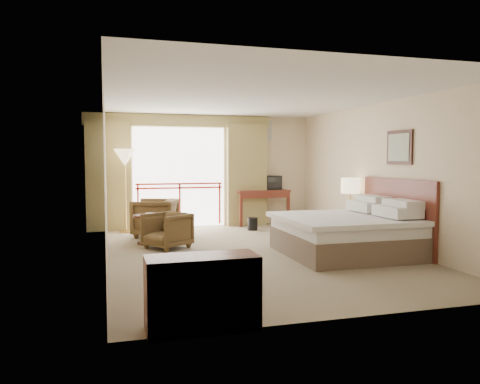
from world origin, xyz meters
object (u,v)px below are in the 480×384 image
object	(u,v)px
wastebasket	(253,224)
side_table	(147,224)
nightstand	(351,226)
dresser	(202,293)
armchair_near	(167,248)
table_lamp	(350,186)
armchair_far	(155,236)
floor_lamp	(125,161)
tv	(273,183)
bed	(348,233)
desk	(261,197)

from	to	relation	value
wastebasket	side_table	world-z (taller)	side_table
nightstand	dresser	bearing A→B (deg)	-131.21
armchair_near	side_table	xyz separation A→B (m)	(-0.32, 0.54, 0.39)
table_lamp	armchair_far	size ratio (longest dim) A/B	0.75
nightstand	floor_lamp	size ratio (longest dim) A/B	0.31
wastebasket	armchair_far	xyz separation A→B (m)	(-2.26, -0.25, -0.15)
armchair_near	dresser	size ratio (longest dim) A/B	0.67
table_lamp	armchair_near	bearing A→B (deg)	177.69
nightstand	side_table	xyz separation A→B (m)	(-4.00, 0.74, 0.10)
table_lamp	tv	distance (m)	2.74
bed	armchair_near	distance (m)	3.28
table_lamp	floor_lamp	distance (m)	4.93
floor_lamp	bed	bearing A→B (deg)	-44.83
bed	desk	world-z (taller)	bed
wastebasket	floor_lamp	size ratio (longest dim) A/B	0.16
armchair_near	floor_lamp	xyz separation A→B (m)	(-0.66, 2.13, 1.61)
side_table	floor_lamp	distance (m)	2.04
bed	table_lamp	bearing A→B (deg)	59.85
wastebasket	dresser	xyz separation A→B (m)	(-2.36, -5.89, 0.21)
wastebasket	armchair_far	distance (m)	2.28
bed	dresser	xyz separation A→B (m)	(-3.11, -2.80, -0.02)
desk	floor_lamp	world-z (taller)	floor_lamp
bed	wastebasket	bearing A→B (deg)	103.70
nightstand	floor_lamp	distance (m)	5.10
wastebasket	side_table	distance (m)	2.75
tv	dresser	size ratio (longest dim) A/B	0.36
table_lamp	wastebasket	xyz separation A→B (m)	(-1.50, 1.80, -0.95)
bed	armchair_near	xyz separation A→B (m)	(-2.93, 1.44, -0.38)
bed	dresser	bearing A→B (deg)	-138.03
tv	dresser	xyz separation A→B (m)	(-3.15, -6.74, -0.69)
desk	floor_lamp	xyz separation A→B (m)	(-3.33, -0.43, 0.93)
tv	floor_lamp	world-z (taller)	floor_lamp
nightstand	armchair_far	distance (m)	4.10
tv	armchair_near	xyz separation A→B (m)	(-2.97, -2.50, -1.05)
tv	side_table	world-z (taller)	tv
side_table	floor_lamp	xyz separation A→B (m)	(-0.34, 1.60, 1.22)
wastebasket	armchair_near	bearing A→B (deg)	-142.77
floor_lamp	nightstand	bearing A→B (deg)	-28.25
armchair_near	dresser	distance (m)	4.25
armchair_near	side_table	bearing A→B (deg)	176.70
bed	floor_lamp	size ratio (longest dim) A/B	1.14
dresser	tv	bearing A→B (deg)	65.48
armchair_far	wastebasket	bearing A→B (deg)	115.98
armchair_far	floor_lamp	world-z (taller)	floor_lamp
tv	side_table	distance (m)	3.90
side_table	wastebasket	bearing A→B (deg)	24.07
side_table	nightstand	bearing A→B (deg)	-10.41
side_table	tv	bearing A→B (deg)	30.79
armchair_near	nightstand	bearing A→B (deg)	52.47
desk	dresser	bearing A→B (deg)	-110.12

